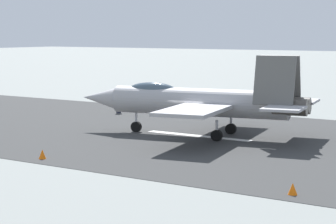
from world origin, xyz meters
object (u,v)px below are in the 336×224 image
(fighter_jet, at_px, (199,101))
(marker_cone_mid, at_px, (42,154))
(crew_person, at_px, (118,104))
(marker_cone_near, at_px, (293,189))

(fighter_jet, bearing_deg, marker_cone_mid, 74.86)
(crew_person, xyz_separation_m, marker_cone_near, (-24.18, 19.14, -0.53))
(fighter_jet, height_order, marker_cone_near, fighter_jet)
(fighter_jet, relative_size, marker_cone_mid, 31.27)
(crew_person, distance_m, marker_cone_mid, 21.24)
(marker_cone_mid, bearing_deg, fighter_jet, -105.14)
(fighter_jet, xyz_separation_m, marker_cone_near, (-11.75, 11.94, -2.15))
(fighter_jet, distance_m, marker_cone_mid, 12.56)
(fighter_jet, xyz_separation_m, marker_cone_mid, (3.23, 11.94, -2.15))
(marker_cone_mid, bearing_deg, crew_person, -64.34)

